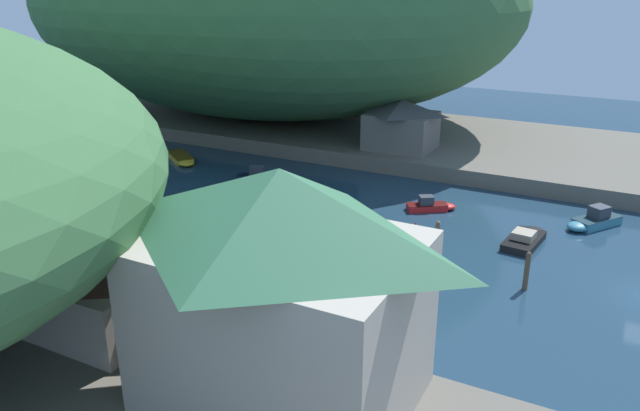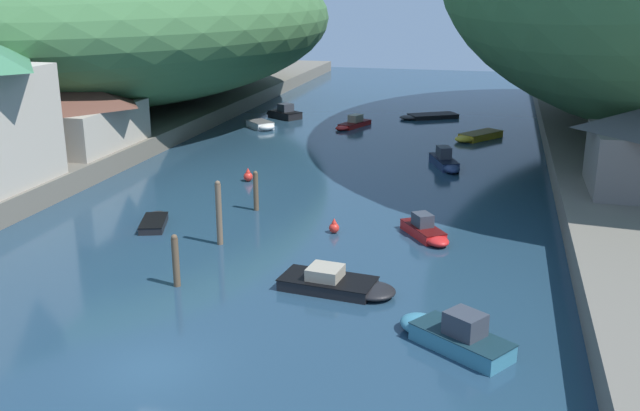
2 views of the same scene
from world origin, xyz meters
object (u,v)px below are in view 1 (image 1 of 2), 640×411
Objects in this scene: right_bank_cottage at (401,123)px; boat_cabin_cruiser at (69,188)px; boathouse_shed at (81,271)px; boat_moored_right at (526,238)px; person_on_quay at (263,319)px; boat_near_quay at (593,221)px; boat_navy_launch at (182,159)px; boat_white_cruiser at (10,225)px; boat_red_skiff at (263,178)px; waterfront_building at (282,286)px; boat_far_upstream at (376,293)px; boat_open_rowboat at (74,161)px; channel_buoy_near at (416,229)px; boat_far_right_bank at (432,206)px; channel_buoy_far at (250,245)px.

boat_cabin_cruiser is at bearing 133.88° from right_bank_cottage.
boat_moored_right is at bearing -36.93° from boathouse_shed.
boat_cabin_cruiser is 31.71m from person_on_quay.
right_bank_cottage is 21.06m from boat_near_quay.
boat_navy_launch is 1.52× the size of boat_white_cruiser.
boat_red_skiff is 0.96× the size of boat_cabin_cruiser.
boat_near_quay is at bearing 59.99° from boat_moored_right.
boat_moored_right is (23.94, -5.43, -6.15)m from waterfront_building.
boat_open_rowboat is at bearing 54.22° from boat_far_upstream.
boat_red_skiff reaches higher than boat_far_upstream.
boat_near_quay is 13.33m from channel_buoy_near.
boathouse_shed reaches higher than right_bank_cottage.
boat_near_quay is 11.88m from boat_far_right_bank.
boathouse_shed is 32.56m from boat_navy_launch.
person_on_quay is (-18.74, 1.04, 2.11)m from channel_buoy_near.
waterfront_building is 22.91m from channel_buoy_near.
boat_moored_right is 1.12× the size of boat_near_quay.
boat_far_upstream is (-16.52, -27.87, -0.08)m from boat_navy_launch.
waterfront_building is 27.71m from boat_far_right_bank.
boathouse_shed is 28.13m from boat_far_right_bank.
waterfront_building is 18.67m from channel_buoy_far.
person_on_quay is at bearing 98.71° from boat_near_quay.
boat_white_cruiser is at bearing 146.62° from right_bank_cottage.
boat_cabin_cruiser is at bearing -104.66° from boat_far_right_bank.
boathouse_shed is at bearing 176.02° from right_bank_cottage.
waterfront_building is at bearing -93.48° from boathouse_shed.
person_on_quay is at bearing -74.35° from boathouse_shed.
boat_far_right_bank reaches higher than boat_moored_right.
waterfront_building is 13.08× the size of channel_buoy_near.
channel_buoy_near is at bearing 52.57° from boat_red_skiff.
right_bank_cottage reaches higher than boat_navy_launch.
boat_cabin_cruiser is at bearing 62.01° from waterfront_building.
boat_cabin_cruiser is (-6.30, -6.44, 0.13)m from boat_open_rowboat.
person_on_quay reaches higher than channel_buoy_far.
boat_cabin_cruiser is 5.32× the size of channel_buoy_far.
boat_far_upstream is (-14.77, -17.15, -0.24)m from boat_red_skiff.
boat_red_skiff is at bearing 34.11° from waterfront_building.
boat_open_rowboat is 43.51m from boat_moored_right.
boat_cabin_cruiser reaches higher than boat_open_rowboat.
channel_buoy_near is at bearing 5.23° from waterfront_building.
person_on_quay is at bearing 119.59° from boat_open_rowboat.
boat_far_right_bank is 15.11m from boat_far_upstream.
boat_red_skiff is at bearing 39.30° from boat_near_quay.
boat_far_upstream is 4.51× the size of channel_buoy_near.
boat_near_quay is 42.70m from boat_cabin_cruiser.
boat_far_upstream is at bearing 50.46° from boat_white_cruiser.
person_on_quay is at bearing 31.94° from boat_white_cruiser.
boat_far_upstream is at bearing -173.70° from channel_buoy_near.
boat_navy_launch is 1.08× the size of boat_red_skiff.
boat_cabin_cruiser is (16.81, 31.64, -6.15)m from waterfront_building.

